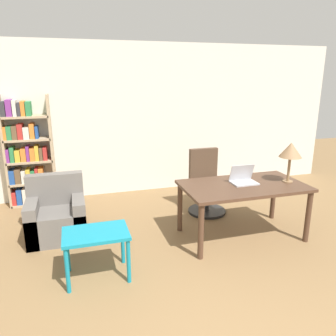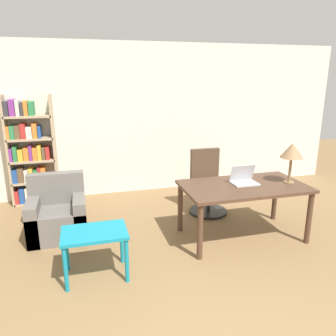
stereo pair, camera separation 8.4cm
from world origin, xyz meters
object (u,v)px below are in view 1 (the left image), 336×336
desk (243,191)px  table_lamp (291,151)px  armchair (57,217)px  laptop (243,179)px  side_table_blue (96,239)px  office_chair (206,185)px  bookshelf (27,157)px

desk → table_lamp: 0.82m
armchair → laptop: bearing=-14.6°
desk → side_table_blue: desk is taller
office_chair → side_table_blue: bearing=-143.4°
bookshelf → side_table_blue: bearing=-70.0°
side_table_blue → bookshelf: size_ratio=0.37×
desk → side_table_blue: (-1.96, -0.41, -0.20)m
desk → table_lamp: bearing=-6.0°
armchair → bookshelf: size_ratio=0.45×
table_lamp → bookshelf: bearing=148.6°
armchair → desk: bearing=-16.2°
office_chair → desk: bearing=-82.5°
office_chair → laptop: bearing=-80.2°
side_table_blue → armchair: 1.21m
laptop → armchair: size_ratio=0.40×
laptop → side_table_blue: (-1.99, -0.48, -0.35)m
office_chair → armchair: size_ratio=1.21×
laptop → office_chair: 0.96m
desk → bookshelf: size_ratio=0.88×
table_lamp → armchair: bearing=165.8°
desk → bookshelf: bookshelf is taller
side_table_blue → office_chair: bearing=36.6°
laptop → desk: bearing=-113.2°
side_table_blue → armchair: (-0.44, 1.11, -0.17)m
laptop → side_table_blue: 2.07m
laptop → bookshelf: size_ratio=0.18×
laptop → office_chair: bearing=99.8°
armchair → bookshelf: bookshelf is taller
side_table_blue → bookshelf: (-0.90, 2.47, 0.38)m
table_lamp → office_chair: (-0.75, 1.01, -0.73)m
side_table_blue → laptop: bearing=13.6°
desk → laptop: (0.03, 0.07, 0.14)m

